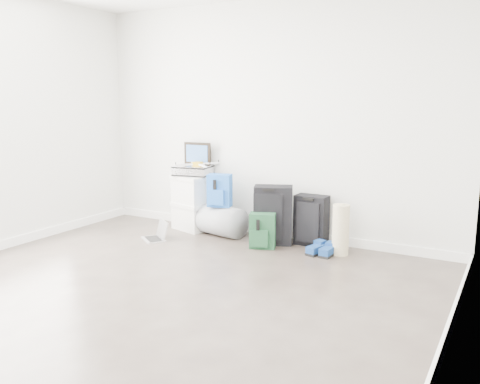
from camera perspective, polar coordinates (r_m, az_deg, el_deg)
The scene contains 14 objects.
ground at distance 4.13m, azimuth -12.70°, elevation -12.69°, with size 5.00×5.00×0.00m, color #362D27.
room_envelope at distance 3.82m, azimuth -13.58°, elevation 11.95°, with size 4.52×5.02×2.71m.
boxes_stack at distance 6.30m, azimuth -5.23°, elevation -1.15°, with size 0.56×0.50×0.67m.
briefcase at distance 6.23m, azimuth -5.29°, elevation 2.42°, with size 0.43×0.31×0.12m, color #B2B2B7.
painting at distance 6.29m, azimuth -4.82°, elevation 4.32°, with size 0.37×0.04×0.27m.
drone at distance 6.16m, azimuth -4.80°, elevation 3.15°, with size 0.48×0.48×0.05m.
duffel_bag at distance 6.02m, azimuth -2.17°, elevation -3.24°, with size 0.36×0.36×0.58m, color gray.
blue_backpack at distance 5.92m, azimuth -2.35°, elevation 0.10°, with size 0.31×0.26×0.38m.
large_suitcase at distance 5.66m, azimuth 3.70°, elevation -2.60°, with size 0.48×0.41×0.65m.
green_backpack at distance 5.52m, azimuth 2.51°, elevation -4.43°, with size 0.32×0.28×0.39m.
carry_on at distance 5.67m, azimuth 7.98°, elevation -3.16°, with size 0.36×0.24×0.56m.
shoes at distance 5.39m, azimuth 9.27°, elevation -6.48°, with size 0.28×0.30×0.09m.
rolled_rug at distance 5.37m, azimuth 11.24°, elevation -4.19°, with size 0.17×0.17×0.53m, color tan.
laptop at distance 5.94m, azimuth -9.30°, elevation -4.80°, with size 0.38×0.36×0.22m.
Camera 1 is at (2.57, -2.80, 1.61)m, focal length 38.00 mm.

